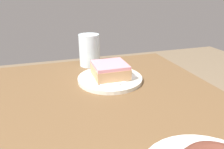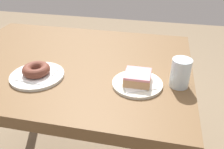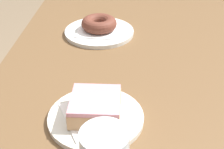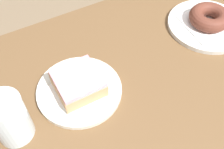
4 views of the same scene
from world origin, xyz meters
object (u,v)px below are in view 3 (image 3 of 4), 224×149
Objects in this scene: plate_chocolate_ring at (99,32)px; donut_chocolate_ring at (99,24)px; donut_glazed_square at (95,106)px; plate_glazed_square at (96,117)px.

donut_chocolate_ring is (0.00, 0.00, 0.03)m from plate_chocolate_ring.
donut_chocolate_ring reaches higher than plate_chocolate_ring.
donut_glazed_square reaches higher than donut_chocolate_ring.
plate_chocolate_ring is 0.41m from donut_glazed_square.
donut_glazed_square reaches higher than plate_chocolate_ring.
donut_glazed_square is (0.00, 0.00, 0.03)m from plate_glazed_square.
plate_chocolate_ring is 0.41m from plate_glazed_square.
donut_glazed_square is at bearing 0.00° from plate_glazed_square.
donut_chocolate_ring is 0.57× the size of plate_glazed_square.
plate_glazed_square is 0.03m from donut_glazed_square.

